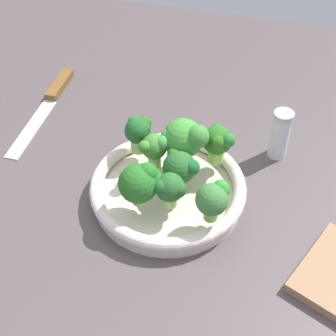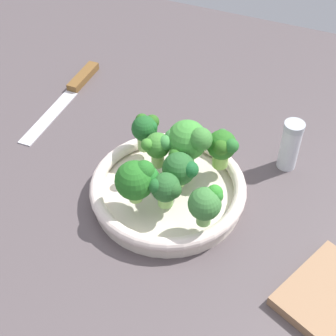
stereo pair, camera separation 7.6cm
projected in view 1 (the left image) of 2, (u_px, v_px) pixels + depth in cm
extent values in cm
cube|color=#51474A|center=(146.00, 209.00, 80.41)|extent=(130.00, 130.00, 2.50)
cylinder|color=beige|center=(168.00, 194.00, 79.90)|extent=(23.60, 23.60, 1.66)
torus|color=silver|center=(168.00, 186.00, 78.60)|extent=(24.58, 24.58, 2.03)
cylinder|color=#8CCA58|center=(182.00, 155.00, 80.32)|extent=(2.54, 2.54, 2.70)
sphere|color=#3F9237|center=(183.00, 138.00, 77.92)|extent=(6.37, 6.37, 6.37)
sphere|color=#3E8336|center=(198.00, 136.00, 75.91)|extent=(3.65, 3.65, 3.65)
sphere|color=#418A40|center=(169.00, 137.00, 77.39)|extent=(2.62, 2.62, 2.62)
cylinder|color=#77B15B|center=(211.00, 212.00, 71.93)|extent=(2.08, 2.08, 2.37)
sphere|color=#3C7B38|center=(212.00, 200.00, 70.02)|extent=(4.75, 4.75, 4.75)
sphere|color=#2F8C2A|center=(221.00, 188.00, 70.04)|extent=(2.38, 2.38, 2.38)
sphere|color=#2B7B2A|center=(223.00, 191.00, 69.86)|extent=(1.90, 1.90, 1.90)
cylinder|color=#92C36A|center=(138.00, 144.00, 82.15)|extent=(2.46, 2.46, 2.74)
sphere|color=#1E5A25|center=(138.00, 131.00, 80.23)|extent=(4.22, 4.22, 4.22)
sphere|color=#1D6128|center=(145.00, 129.00, 79.76)|extent=(1.89, 1.89, 1.89)
sphere|color=#2C611D|center=(144.00, 124.00, 80.93)|extent=(2.36, 2.36, 2.36)
sphere|color=#28621D|center=(134.00, 123.00, 80.37)|extent=(2.14, 2.14, 2.14)
cylinder|color=#A2D36B|center=(138.00, 197.00, 74.24)|extent=(2.06, 2.06, 2.05)
sphere|color=#256E21|center=(137.00, 183.00, 72.19)|extent=(5.88, 5.88, 5.88)
sphere|color=#217126|center=(151.00, 179.00, 72.22)|extent=(3.25, 3.25, 3.25)
sphere|color=#236B22|center=(147.00, 173.00, 71.56)|extent=(3.21, 3.21, 3.21)
cylinder|color=#94CB57|center=(216.00, 154.00, 80.42)|extent=(2.49, 2.49, 2.76)
sphere|color=#296B21|center=(217.00, 140.00, 78.38)|extent=(4.69, 4.69, 4.69)
sphere|color=#306A1E|center=(218.00, 142.00, 76.88)|extent=(2.58, 2.58, 2.58)
sphere|color=#336932|center=(217.00, 130.00, 78.86)|extent=(1.90, 1.90, 1.90)
sphere|color=#2A712D|center=(228.00, 140.00, 76.71)|extent=(2.23, 2.23, 2.23)
cylinder|color=#93CE68|center=(170.00, 199.00, 73.95)|extent=(2.28, 2.28, 2.09)
sphere|color=#285F2A|center=(170.00, 187.00, 72.23)|extent=(4.36, 4.36, 4.36)
sphere|color=#1F5E27|center=(161.00, 187.00, 71.18)|extent=(2.25, 2.25, 2.25)
sphere|color=#265725|center=(178.00, 189.00, 71.68)|extent=(2.60, 2.60, 2.60)
cylinder|color=#8FBE62|center=(153.00, 159.00, 79.57)|extent=(2.06, 2.06, 2.75)
sphere|color=#3F8431|center=(152.00, 146.00, 77.68)|extent=(4.08, 4.08, 4.08)
sphere|color=#378E38|center=(155.00, 139.00, 78.39)|extent=(1.72, 1.72, 1.72)
sphere|color=#3F8F42|center=(163.00, 143.00, 76.76)|extent=(2.41, 2.41, 2.41)
sphere|color=#41862E|center=(144.00, 147.00, 76.14)|extent=(1.93, 1.93, 1.93)
cylinder|color=#95C360|center=(179.00, 179.00, 77.16)|extent=(1.85, 1.85, 1.63)
sphere|color=#29602B|center=(179.00, 168.00, 75.43)|extent=(5.11, 5.11, 5.11)
sphere|color=#1A5D2B|center=(191.00, 167.00, 74.29)|extent=(2.51, 2.51, 2.51)
sphere|color=#2C6A20|center=(174.00, 154.00, 76.07)|extent=(2.11, 2.11, 2.11)
cube|color=silver|center=(32.00, 128.00, 92.59)|extent=(2.91, 17.04, 0.40)
cube|color=brown|center=(60.00, 85.00, 101.40)|extent=(2.38, 9.64, 1.50)
cylinder|color=silver|center=(279.00, 137.00, 84.93)|extent=(3.20, 3.20, 8.05)
cylinder|color=#B0B8C1|center=(284.00, 116.00, 81.72)|extent=(3.36, 3.36, 1.12)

